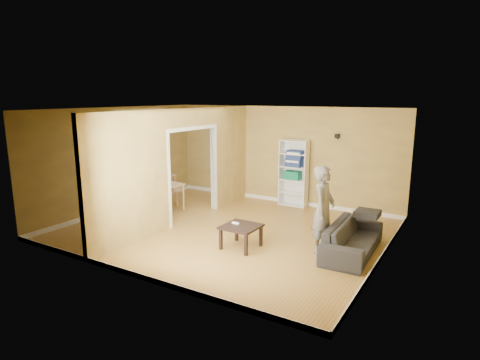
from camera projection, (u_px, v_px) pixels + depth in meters
name	position (u px, v px, depth m)	size (l,w,h in m)	color
room_shell	(227.00, 171.00, 8.49)	(6.50, 6.50, 6.50)	olive
partition	(183.00, 166.00, 9.09)	(0.22, 5.50, 2.60)	tan
wall_speaker	(337.00, 136.00, 9.87)	(0.10, 0.10, 0.10)	black
sofa	(353.00, 234.00, 7.40)	(0.83, 1.94, 0.74)	black
person	(324.00, 202.00, 7.35)	(0.55, 0.70, 1.93)	slate
bookshelf	(294.00, 173.00, 10.54)	(0.74, 0.32, 1.75)	white
paper_box_teal	(292.00, 175.00, 10.53)	(0.43, 0.28, 0.22)	#0C6245
paper_box_navy_b	(294.00, 162.00, 10.44)	(0.42, 0.28, 0.22)	navy
paper_box_navy_c	(295.00, 155.00, 10.39)	(0.41, 0.27, 0.21)	navy
coffee_table	(241.00, 229.00, 7.66)	(0.67, 0.67, 0.45)	#2F201D
game_controller	(236.00, 223.00, 7.74)	(0.15, 0.04, 0.03)	white
dining_table	(160.00, 186.00, 10.23)	(1.10, 0.73, 0.69)	tan
chair_left	(135.00, 188.00, 10.64)	(0.43, 0.43, 0.93)	tan
chair_near	(145.00, 196.00, 9.81)	(0.42, 0.42, 0.91)	tan
chair_far	(176.00, 189.00, 10.72)	(0.40, 0.40, 0.87)	tan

